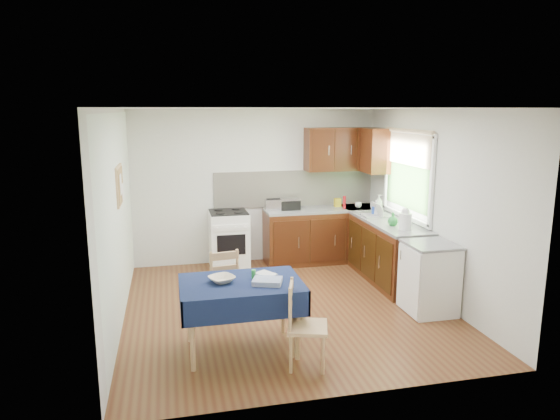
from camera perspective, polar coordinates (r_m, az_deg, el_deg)
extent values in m
plane|color=#542A16|center=(6.53, 0.64, -10.98)|extent=(4.20, 4.20, 0.00)
cube|color=white|center=(6.04, 0.69, 11.54)|extent=(4.00, 4.20, 0.02)
cube|color=silver|center=(8.19, -2.75, 2.70)|extent=(4.00, 0.02, 2.50)
cube|color=silver|center=(4.21, 7.34, -5.74)|extent=(4.00, 0.02, 2.50)
cube|color=white|center=(6.03, -18.16, -1.00)|extent=(0.02, 4.20, 2.50)
cube|color=silver|center=(6.90, 17.04, 0.57)|extent=(0.02, 4.20, 2.50)
cube|color=#361D09|center=(8.31, 4.82, -2.97)|extent=(1.90, 0.60, 0.86)
cube|color=#361D09|center=(7.51, 12.23, -4.76)|extent=(0.60, 1.70, 0.86)
cube|color=slate|center=(8.21, 4.87, 0.08)|extent=(1.90, 0.60, 0.04)
cube|color=slate|center=(7.40, 12.38, -1.41)|extent=(0.60, 1.70, 0.04)
cube|color=slate|center=(8.43, 9.09, 0.27)|extent=(0.60, 0.60, 0.04)
cube|color=beige|center=(8.32, 1.69, 2.49)|extent=(2.70, 0.02, 0.60)
cube|color=#361D09|center=(8.31, 7.04, 6.92)|extent=(1.20, 0.35, 0.70)
cube|color=#361D09|center=(8.07, 10.92, 6.67)|extent=(0.35, 0.50, 0.70)
cube|color=white|center=(7.99, -5.86, -3.43)|extent=(0.60, 0.60, 0.90)
cube|color=black|center=(7.89, -5.93, -0.23)|extent=(0.58, 0.58, 0.02)
cube|color=black|center=(7.70, -5.58, -4.00)|extent=(0.44, 0.01, 0.32)
cube|color=#305623|center=(7.46, 14.40, 3.44)|extent=(0.01, 1.40, 0.85)
cube|color=white|center=(7.40, 14.55, 8.43)|extent=(0.04, 1.48, 0.06)
cube|color=white|center=(7.55, 14.10, -0.70)|extent=(0.04, 1.48, 0.06)
cube|color=beige|center=(7.40, 14.36, 6.74)|extent=(0.02, 1.36, 0.44)
cube|color=white|center=(6.50, 16.70, -7.59)|extent=(0.55, 0.58, 0.85)
cube|color=slate|center=(6.37, 16.93, -3.80)|extent=(0.58, 0.60, 0.03)
cube|color=tan|center=(6.26, -17.89, 2.72)|extent=(0.02, 0.62, 0.47)
cube|color=olive|center=(6.26, -17.75, 2.72)|extent=(0.01, 0.56, 0.41)
cube|color=white|center=(6.18, -17.73, 2.80)|extent=(0.00, 0.18, 0.24)
cube|color=white|center=(6.39, -17.52, 2.00)|extent=(0.00, 0.15, 0.20)
cube|color=#0E1438|center=(5.18, -4.48, -8.35)|extent=(1.20, 0.80, 0.03)
cube|color=#0E1438|center=(4.84, -3.73, -11.25)|extent=(1.24, 0.02, 0.26)
cube|color=#0E1438|center=(5.60, -5.08, -8.06)|extent=(1.24, 0.02, 0.26)
cube|color=#0E1438|center=(5.17, -11.28, -9.92)|extent=(0.02, 0.84, 0.26)
cube|color=#0E1438|center=(5.33, 2.15, -9.04)|extent=(0.02, 0.84, 0.26)
cylinder|color=tan|center=(4.98, -9.98, -14.00)|extent=(0.05, 0.05, 0.72)
cylinder|color=tan|center=(5.12, 2.07, -13.09)|extent=(0.05, 0.05, 0.72)
cylinder|color=tan|center=(5.57, -10.33, -11.20)|extent=(0.05, 0.05, 0.72)
cylinder|color=tan|center=(5.70, 0.39, -10.48)|extent=(0.05, 0.05, 0.72)
cube|color=tan|center=(6.17, -6.70, -8.33)|extent=(0.43, 0.43, 0.04)
cube|color=tan|center=(5.91, -6.38, -5.92)|extent=(0.35, 0.07, 0.27)
cylinder|color=tan|center=(6.41, -5.63, -9.48)|extent=(0.03, 0.03, 0.41)
cylinder|color=tan|center=(6.35, -8.38, -9.77)|extent=(0.03, 0.03, 0.41)
cylinder|color=tan|center=(6.13, -4.86, -10.46)|extent=(0.03, 0.03, 0.41)
cylinder|color=tan|center=(6.06, -7.74, -10.79)|extent=(0.03, 0.03, 0.41)
cube|color=tan|center=(4.99, 3.17, -13.22)|extent=(0.47, 0.47, 0.04)
cube|color=tan|center=(4.87, 1.27, -9.79)|extent=(0.13, 0.34, 0.27)
cylinder|color=tan|center=(4.94, 4.96, -16.14)|extent=(0.03, 0.03, 0.41)
cylinder|color=tan|center=(5.22, 4.93, -14.58)|extent=(0.03, 0.03, 0.41)
cylinder|color=tan|center=(4.95, 1.25, -16.07)|extent=(0.03, 0.03, 0.41)
cylinder|color=tan|center=(5.22, 1.44, -14.52)|extent=(0.03, 0.03, 0.41)
cube|color=silver|center=(7.97, -0.78, 0.58)|extent=(0.26, 0.16, 0.18)
cube|color=black|center=(7.95, -0.78, 1.29)|extent=(0.22, 0.02, 0.02)
cube|color=black|center=(8.09, 1.04, 0.62)|extent=(0.32, 0.28, 0.15)
cube|color=silver|center=(8.07, 1.04, 1.29)|extent=(0.32, 0.28, 0.03)
cylinder|color=#B60E17|center=(8.18, 7.36, 0.87)|extent=(0.05, 0.05, 0.21)
cube|color=gold|center=(8.35, 6.58, 0.86)|extent=(0.12, 0.09, 0.14)
cube|color=#96969B|center=(7.70, 10.99, -0.62)|extent=(0.44, 0.33, 0.02)
cylinder|color=white|center=(7.68, 11.02, 0.06)|extent=(0.05, 0.21, 0.21)
cylinder|color=white|center=(6.92, 14.11, -1.27)|extent=(0.18, 0.18, 0.22)
sphere|color=white|center=(6.89, 14.16, -0.20)|extent=(0.11, 0.11, 0.11)
imported|color=white|center=(8.31, 8.94, 0.57)|extent=(0.15, 0.15, 0.09)
imported|color=white|center=(7.71, 11.20, 0.54)|extent=(0.18, 0.18, 0.32)
imported|color=blue|center=(7.77, 10.87, 0.13)|extent=(0.12, 0.12, 0.19)
imported|color=#258738|center=(7.10, 12.78, -1.03)|extent=(0.15, 0.15, 0.19)
imported|color=beige|center=(5.18, -6.67, -7.86)|extent=(0.34, 0.34, 0.06)
imported|color=white|center=(5.32, -2.27, -7.52)|extent=(0.25, 0.26, 0.02)
cylinder|color=green|center=(5.25, -3.03, -7.33)|extent=(0.05, 0.05, 0.09)
cube|color=navy|center=(5.10, -1.45, -8.14)|extent=(0.35, 0.31, 0.05)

